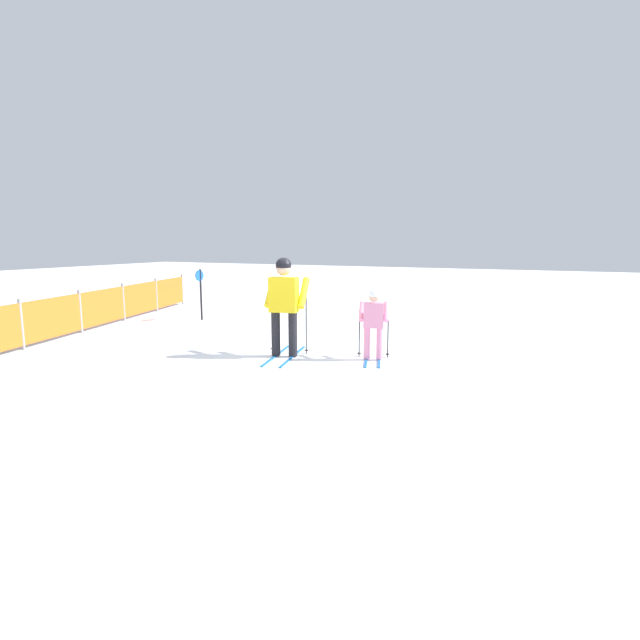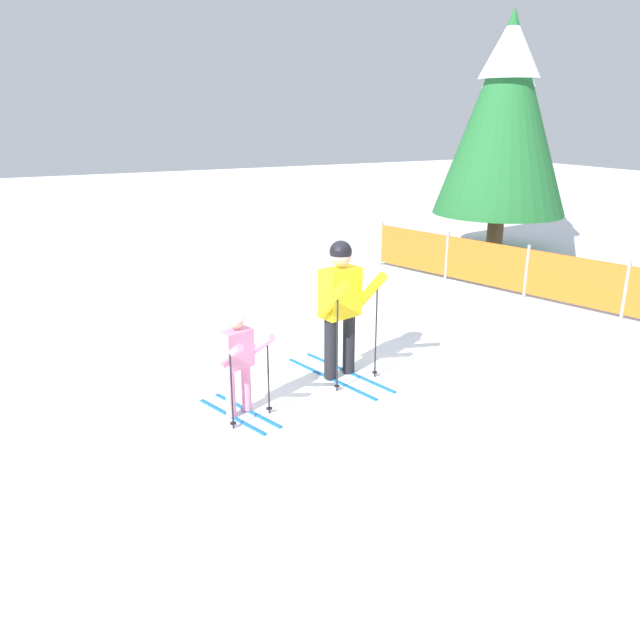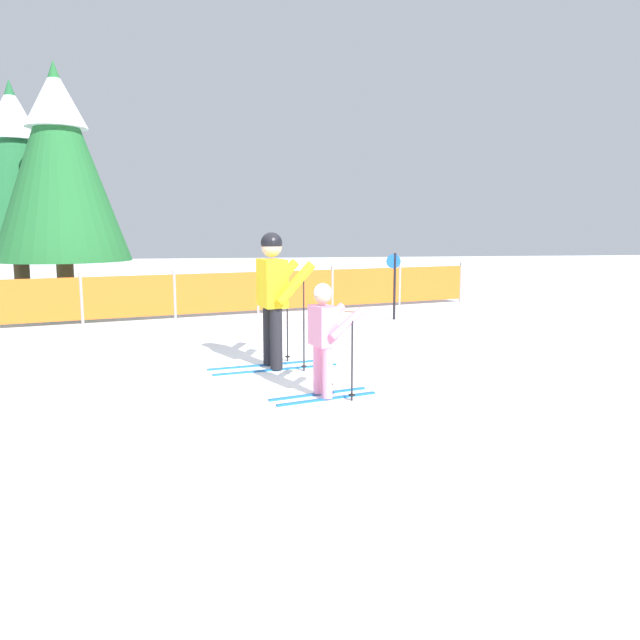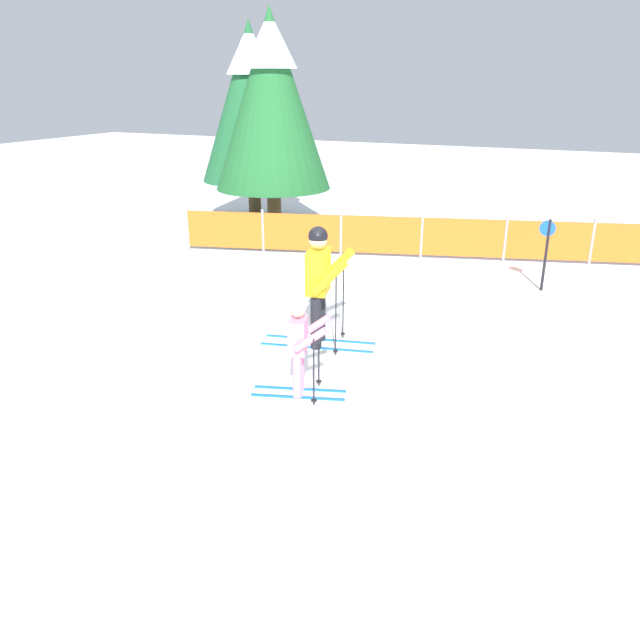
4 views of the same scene
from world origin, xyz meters
TOP-DOWN VIEW (x-y plane):
  - ground_plane at (0.00, 0.00)m, footprint 60.00×60.00m
  - skier_adult at (0.11, 0.11)m, footprint 1.68×0.82m
  - skier_child at (0.52, -1.39)m, footprint 1.18×0.65m
  - safety_fence at (0.17, 5.30)m, footprint 10.10×2.88m
  - conifer_far at (-3.89, 6.24)m, footprint 2.80×2.80m
  - conifer_near at (-5.13, 7.42)m, footprint 2.72×2.72m
  - trail_marker at (2.78, 4.06)m, footprint 0.28×0.05m

SIDE VIEW (x-z plane):
  - ground_plane at x=0.00m, z-range 0.00..0.00m
  - safety_fence at x=0.17m, z-range 0.00..0.96m
  - skier_child at x=0.52m, z-range 0.11..1.33m
  - trail_marker at x=2.78m, z-range 0.16..1.47m
  - skier_adult at x=0.11m, z-range 0.17..1.91m
  - conifer_near at x=-5.13m, z-range 0.60..5.64m
  - conifer_far at x=-3.89m, z-range 0.61..5.81m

